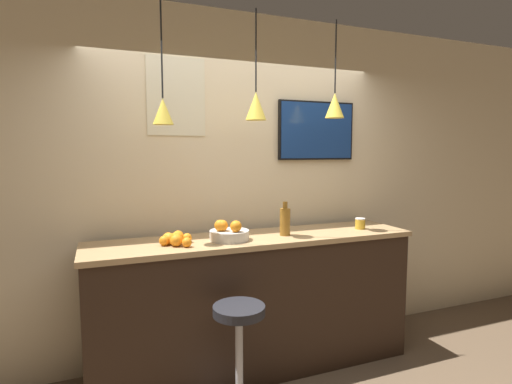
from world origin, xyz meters
The scene contains 12 objects.
back_wall centered at (0.00, 1.11, 1.45)m, with size 8.00×0.06×2.90m.
service_counter centered at (0.00, 0.71, 0.54)m, with size 2.57×0.59×1.08m.
bar_stool centered at (-0.33, 0.18, 0.50)m, with size 0.40×0.40×0.76m.
fruit_bowl centered at (-0.24, 0.66, 1.14)m, with size 0.30×0.30×0.16m.
orange_pile centered at (-0.64, 0.68, 1.12)m, with size 0.24×0.27×0.09m.
juice_bottle centered at (0.23, 0.66, 1.20)m, with size 0.08×0.08×0.27m.
spread_jar centered at (0.94, 0.66, 1.13)m, with size 0.09×0.09×0.09m.
pendant_lamp_left centered at (-0.70, 0.71, 2.03)m, with size 0.15×0.15×0.87m.
pendant_lamp_middle centered at (0.00, 0.71, 2.09)m, with size 0.16×0.16×0.82m.
pendant_lamp_right centered at (0.70, 0.71, 2.12)m, with size 0.16×0.16×0.78m.
mounted_tv centered at (0.73, 1.06, 1.93)m, with size 0.75×0.04×0.53m.
wall_poster centered at (-0.53, 1.07, 2.18)m, with size 0.46×0.01×0.61m.
Camera 1 is at (-1.13, -2.15, 1.74)m, focal length 28.00 mm.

